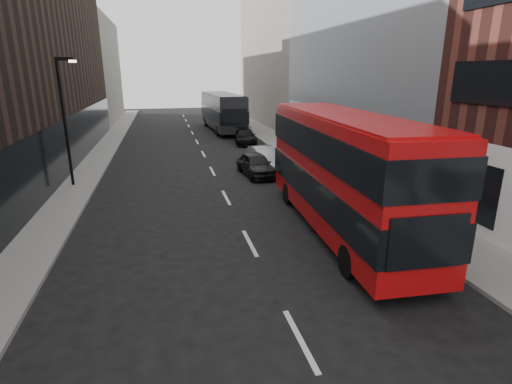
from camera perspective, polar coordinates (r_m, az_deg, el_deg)
sidewalk_right at (r=33.31m, az=5.65°, el=5.78°), size 3.00×80.00×0.15m
sidewalk_left at (r=32.02m, az=-21.77°, el=4.22°), size 2.00×80.00×0.15m
building_modern_block at (r=30.80m, az=16.41°, el=22.71°), size 5.03×22.00×20.00m
building_victorian at (r=52.10m, az=3.27°, el=20.37°), size 6.50×24.00×21.00m
building_left_mid at (r=36.99m, az=-27.42°, el=15.95°), size 5.00×24.00×14.00m
building_left_far at (r=58.61m, az=-22.18°, el=15.73°), size 5.00×20.00×13.00m
street_lamp at (r=24.65m, az=-25.61°, el=10.04°), size 1.06×0.22×7.00m
red_bus at (r=16.43m, az=12.29°, el=3.37°), size 3.35×12.11×4.84m
grey_bus at (r=45.72m, az=-4.82°, el=11.46°), size 3.53×12.75×4.07m
car_a at (r=25.55m, az=-0.01°, el=3.98°), size 2.10×4.41×1.45m
car_b at (r=27.68m, az=1.22°, el=4.96°), size 2.05×4.51×1.44m
car_c at (r=37.18m, az=-1.55°, el=7.94°), size 2.39×4.78×1.33m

